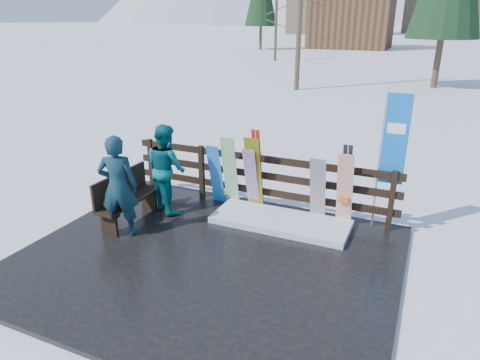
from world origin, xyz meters
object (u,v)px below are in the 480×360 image
at_px(snowboard_1, 230,172).
at_px(person_back, 166,168).
at_px(rental_flag, 391,145).
at_px(snowboard_3, 251,179).
at_px(person_front, 118,187).
at_px(snowboard_5, 345,191).
at_px(bench, 126,196).
at_px(snowboard_4, 318,190).
at_px(snowboard_0, 216,174).
at_px(snowboard_2, 254,174).

xyz_separation_m(snowboard_1, person_back, (-1.08, -0.66, 0.13)).
bearing_deg(person_back, rental_flag, -139.50).
height_order(snowboard_3, person_front, person_front).
bearing_deg(rental_flag, snowboard_5, -158.31).
xyz_separation_m(bench, snowboard_3, (1.98, 1.43, 0.15)).
distance_m(bench, person_back, 0.96).
bearing_deg(bench, snowboard_4, 23.27).
distance_m(snowboard_0, person_front, 2.14).
relative_size(snowboard_1, person_front, 0.83).
height_order(snowboard_0, snowboard_2, snowboard_2).
xyz_separation_m(bench, snowboard_1, (1.51, 1.43, 0.24)).
bearing_deg(bench, snowboard_5, 20.52).
xyz_separation_m(snowboard_0, snowboard_1, (0.32, 0.00, 0.11)).
distance_m(snowboard_0, snowboard_5, 2.64).
relative_size(snowboard_3, snowboard_5, 0.93).
height_order(snowboard_5, person_front, person_front).
bearing_deg(snowboard_0, snowboard_2, 0.00).
bearing_deg(person_front, snowboard_4, -172.21).
bearing_deg(person_front, snowboard_3, -156.13).
height_order(snowboard_1, rental_flag, rental_flag).
xyz_separation_m(bench, snowboard_4, (3.33, 1.43, 0.14)).
bearing_deg(snowboard_5, person_front, -151.74).
xyz_separation_m(snowboard_4, rental_flag, (1.18, 0.27, 0.95)).
bearing_deg(person_back, snowboard_3, -129.43).
bearing_deg(snowboard_0, snowboard_5, -0.00).
height_order(snowboard_4, person_back, person_back).
relative_size(snowboard_4, rental_flag, 0.52).
bearing_deg(snowboard_0, person_front, -115.76).
xyz_separation_m(snowboard_2, snowboard_5, (1.79, -0.00, -0.05)).
distance_m(bench, person_front, 0.68).
xyz_separation_m(snowboard_2, snowboard_3, (-0.05, 0.00, -0.11)).
bearing_deg(person_front, rental_flag, -176.95).
height_order(snowboard_0, snowboard_5, snowboard_5).
distance_m(snowboard_4, person_front, 3.62).
bearing_deg(rental_flag, snowboard_0, -175.34).
bearing_deg(snowboard_1, snowboard_2, 0.00).
height_order(bench, person_back, person_back).
bearing_deg(snowboard_3, snowboard_2, 0.00).
bearing_deg(bench, rental_flag, 20.70).
bearing_deg(snowboard_5, person_back, -169.07).
bearing_deg(rental_flag, person_back, -167.20).
bearing_deg(snowboard_5, snowboard_3, 180.00).
xyz_separation_m(snowboard_1, snowboard_5, (2.31, -0.00, -0.03)).
xyz_separation_m(rental_flag, person_front, (-4.24, -2.18, -0.68)).
bearing_deg(snowboard_5, bench, -159.48).
distance_m(bench, snowboard_5, 4.09).
height_order(snowboard_2, person_back, person_back).
distance_m(snowboard_1, person_back, 1.27).
distance_m(snowboard_2, rental_flag, 2.61).
bearing_deg(rental_flag, bench, -159.30).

